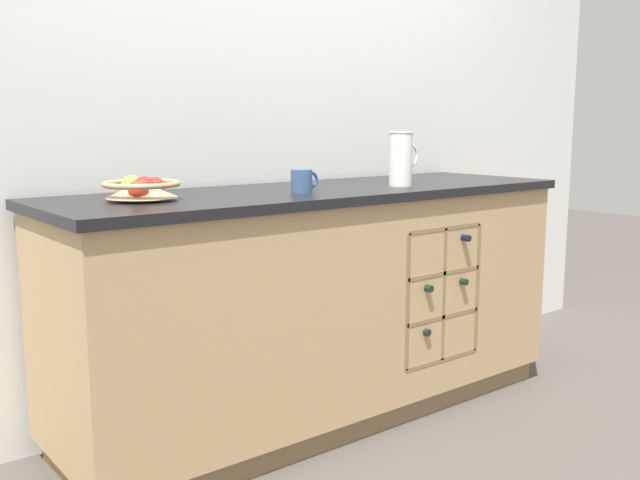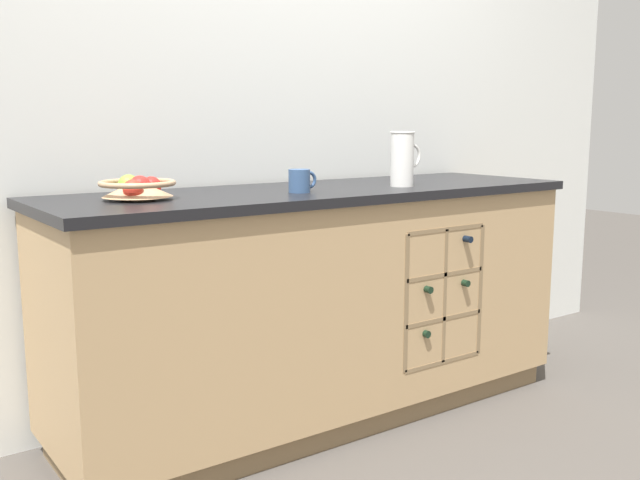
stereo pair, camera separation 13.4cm
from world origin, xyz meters
name	(u,v)px [view 2 (the right image)]	position (x,y,z in m)	size (l,w,h in m)	color
ground_plane	(320,414)	(0.00, 0.00, 0.00)	(14.00, 14.00, 0.00)	#4C4742
back_wall	(268,96)	(0.00, 0.38, 1.27)	(4.48, 0.06, 2.55)	silver
kitchen_island	(321,302)	(0.00, 0.00, 0.47)	(2.12, 0.67, 0.92)	olive
fruit_bowl	(138,187)	(-0.72, 0.02, 0.96)	(0.25, 0.25, 0.08)	tan
white_pitcher	(403,158)	(0.31, -0.12, 1.03)	(0.15, 0.10, 0.22)	white
ceramic_mug	(300,181)	(-0.16, -0.10, 0.96)	(0.11, 0.08, 0.08)	#385684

